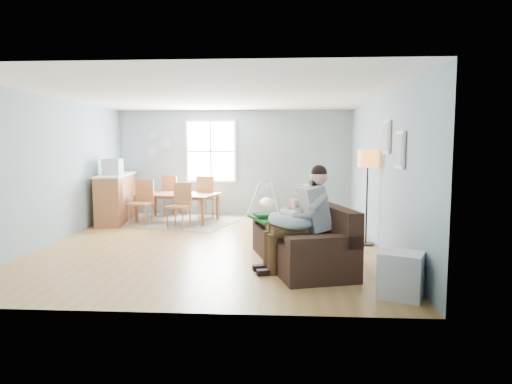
# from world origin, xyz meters

# --- Properties ---
(room) EXTENTS (8.40, 9.40, 3.90)m
(room) POSITION_xyz_m (0.00, 0.00, 2.42)
(room) COLOR #AA7A3C
(window) EXTENTS (1.32, 0.08, 1.62)m
(window) POSITION_xyz_m (-0.60, 3.46, 1.65)
(window) COLOR silver
(window) RESTS_ON room
(pictures) EXTENTS (0.05, 1.34, 0.74)m
(pictures) POSITION_xyz_m (2.97, -1.05, 1.85)
(pictures) COLOR silver
(pictures) RESTS_ON room
(wall_plates) EXTENTS (0.67, 0.02, 0.66)m
(wall_plates) POSITION_xyz_m (-2.00, 3.47, 1.83)
(wall_plates) COLOR #8CA2A8
(wall_plates) RESTS_ON room
(sofa) EXTENTS (1.59, 2.51, 0.94)m
(sofa) POSITION_xyz_m (1.61, -1.35, 0.33)
(sofa) COLOR black
(sofa) RESTS_ON room
(green_throw) EXTENTS (1.32, 1.22, 0.04)m
(green_throw) POSITION_xyz_m (1.31, -0.63, 0.60)
(green_throw) COLOR #13531A
(green_throw) RESTS_ON sofa
(beige_pillow) EXTENTS (0.31, 0.60, 0.58)m
(beige_pillow) POSITION_xyz_m (1.67, -0.70, 0.87)
(beige_pillow) COLOR tan
(beige_pillow) RESTS_ON sofa
(father) EXTENTS (1.16, 0.72, 1.54)m
(father) POSITION_xyz_m (1.56, -1.71, 0.82)
(father) COLOR #9D9C9F
(father) RESTS_ON sofa
(nursing_pillow) EXTENTS (0.80, 0.79, 0.26)m
(nursing_pillow) POSITION_xyz_m (1.39, -1.76, 0.74)
(nursing_pillow) COLOR #C4E3F5
(nursing_pillow) RESTS_ON father
(infant) EXTENTS (0.31, 0.41, 0.16)m
(infant) POSITION_xyz_m (1.37, -1.72, 0.83)
(infant) COLOR silver
(infant) RESTS_ON nursing_pillow
(toddler) EXTENTS (0.65, 0.39, 0.97)m
(toddler) POSITION_xyz_m (1.47, -1.16, 0.80)
(toddler) COLOR silver
(toddler) RESTS_ON sofa
(floor_lamp) EXTENTS (0.35, 0.35, 1.73)m
(floor_lamp) POSITION_xyz_m (2.79, 0.07, 1.43)
(floor_lamp) COLOR black
(floor_lamp) RESTS_ON room
(storage_cube) EXTENTS (0.63, 0.61, 0.55)m
(storage_cube) POSITION_xyz_m (2.69, -2.82, 0.28)
(storage_cube) COLOR white
(storage_cube) RESTS_ON room
(rug) EXTENTS (3.18, 2.74, 0.01)m
(rug) POSITION_xyz_m (-1.25, 2.35, 0.01)
(rug) COLOR gray
(rug) RESTS_ON room
(dining_table) EXTENTS (2.10, 1.50, 0.67)m
(dining_table) POSITION_xyz_m (-1.25, 2.35, 0.33)
(dining_table) COLOR brown
(dining_table) RESTS_ON rug
(chair_sw) EXTENTS (0.54, 0.54, 1.03)m
(chair_sw) POSITION_xyz_m (-1.92, 1.86, 0.60)
(chair_sw) COLOR #A47038
(chair_sw) RESTS_ON rug
(chair_se) EXTENTS (0.54, 0.54, 0.99)m
(chair_se) POSITION_xyz_m (-0.98, 1.57, 0.57)
(chair_se) COLOR #A47038
(chair_se) RESTS_ON rug
(chair_nw) EXTENTS (0.62, 0.62, 1.05)m
(chair_nw) POSITION_xyz_m (-1.55, 3.13, 0.61)
(chair_nw) COLOR #A47038
(chair_nw) RESTS_ON rug
(chair_ne) EXTENTS (0.59, 0.59, 1.05)m
(chair_ne) POSITION_xyz_m (-0.60, 2.84, 0.61)
(chair_ne) COLOR #A47038
(chair_ne) RESTS_ON rug
(counter) EXTENTS (0.85, 2.08, 1.13)m
(counter) POSITION_xyz_m (-2.70, 2.33, 0.57)
(counter) COLOR brown
(counter) RESTS_ON room
(monitor) EXTENTS (0.41, 0.39, 0.37)m
(monitor) POSITION_xyz_m (-2.63, 1.95, 1.32)
(monitor) COLOR #ADADB1
(monitor) RESTS_ON counter
(baby_swing) EXTENTS (1.04, 1.05, 0.91)m
(baby_swing) POSITION_xyz_m (0.86, 3.10, 0.41)
(baby_swing) COLOR #ADADB1
(baby_swing) RESTS_ON room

